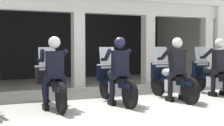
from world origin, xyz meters
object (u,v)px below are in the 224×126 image
object	(u,v)px
motorcycle_left	(52,85)
police_officer_far_right	(219,62)
motorcycle_right	(170,80)
motorcycle_far_right	(211,77)
police_officer_center	(119,65)
police_officer_left	(54,66)
police_officer_right	(177,63)
motorcycle_center	(115,82)

from	to	relation	value
motorcycle_left	police_officer_far_right	distance (m)	4.60
motorcycle_right	motorcycle_left	bearing A→B (deg)	173.58
motorcycle_far_right	police_officer_center	bearing A→B (deg)	-178.94
police_officer_left	police_officer_far_right	bearing A→B (deg)	-6.67
police_officer_left	motorcycle_far_right	distance (m)	4.60
police_officer_left	motorcycle_far_right	bearing A→B (deg)	-3.12
police_officer_right	motorcycle_far_right	distance (m)	1.66
motorcycle_left	motorcycle_center	distance (m)	1.52
motorcycle_right	police_officer_center	bearing A→B (deg)	-176.75
motorcycle_left	motorcycle_center	size ratio (longest dim) A/B	1.00
police_officer_left	motorcycle_center	world-z (taller)	police_officer_left
motorcycle_center	police_officer_far_right	xyz separation A→B (m)	(3.04, -0.21, 0.44)
motorcycle_left	police_officer_left	world-z (taller)	police_officer_left
motorcycle_far_right	motorcycle_right	bearing A→B (deg)	-178.31
police_officer_far_right	motorcycle_right	bearing A→B (deg)	171.06
motorcycle_center	police_officer_far_right	distance (m)	3.08
motorcycle_right	police_officer_far_right	bearing A→B (deg)	-6.10
police_officer_right	police_officer_far_right	world-z (taller)	same
motorcycle_center	police_officer_center	bearing A→B (deg)	-92.39
motorcycle_right	police_officer_far_right	distance (m)	1.59
motorcycle_far_right	motorcycle_left	bearing A→B (deg)	174.40
police_officer_center	police_officer_right	world-z (taller)	same
motorcycle_right	police_officer_far_right	xyz separation A→B (m)	(1.52, -0.09, 0.44)
motorcycle_far_right	police_officer_right	bearing A→B (deg)	-168.17
motorcycle_far_right	police_officer_far_right	world-z (taller)	police_officer_far_right
motorcycle_far_right	police_officer_far_right	xyz separation A→B (m)	(-0.00, -0.28, 0.44)
motorcycle_center	police_officer_center	xyz separation A→B (m)	(-0.00, -0.28, 0.44)
police_officer_center	police_officer_far_right	size ratio (longest dim) A/B	1.00
motorcycle_center	motorcycle_far_right	xyz separation A→B (m)	(3.04, 0.07, 0.00)
motorcycle_far_right	police_officer_far_right	bearing A→B (deg)	-95.87
motorcycle_left	police_officer_left	bearing A→B (deg)	-96.95
police_officer_far_right	motorcycle_center	bearing A→B (deg)	170.42
motorcycle_left	police_officer_far_right	bearing A→B (deg)	-10.23
motorcycle_right	motorcycle_center	bearing A→B (deg)	172.62
police_officer_left	police_officer_far_right	distance (m)	4.57
police_officer_center	motorcycle_right	world-z (taller)	police_officer_center
police_officer_left	motorcycle_left	bearing A→B (deg)	83.05
police_officer_right	motorcycle_far_right	bearing A→B (deg)	14.66
motorcycle_left	police_officer_center	bearing A→B (deg)	-19.82
police_officer_center	police_officer_right	xyz separation A→B (m)	(1.52, -0.12, 0.00)
police_officer_left	motorcycle_right	xyz separation A→B (m)	(3.05, 0.09, -0.44)
motorcycle_left	motorcycle_right	world-z (taller)	same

